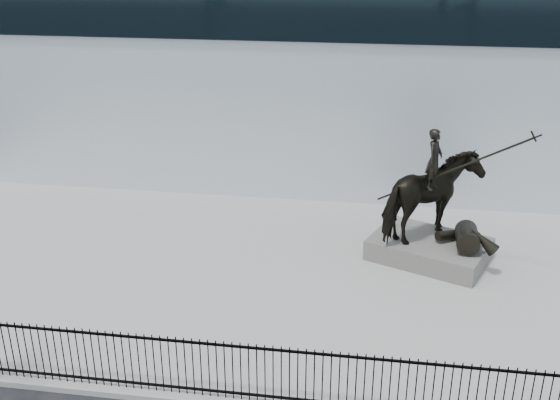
# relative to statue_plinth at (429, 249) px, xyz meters

# --- Properties ---
(plaza) EXTENTS (30.00, 12.00, 0.15)m
(plaza) POSITION_rel_statue_plinth_xyz_m (-4.32, -1.79, -0.40)
(plaza) COLOR #999996
(plaza) RESTS_ON ground
(building) EXTENTS (44.00, 14.00, 9.00)m
(building) POSITION_rel_statue_plinth_xyz_m (-4.32, 11.21, 4.02)
(building) COLOR silver
(building) RESTS_ON ground
(picket_fence) EXTENTS (22.10, 0.10, 1.50)m
(picket_fence) POSITION_rel_statue_plinth_xyz_m (-4.32, -7.54, 0.43)
(picket_fence) COLOR black
(picket_fence) RESTS_ON plaza
(statue_plinth) EXTENTS (4.15, 3.56, 0.65)m
(statue_plinth) POSITION_rel_statue_plinth_xyz_m (0.00, 0.00, 0.00)
(statue_plinth) COLOR #5C5854
(statue_plinth) RESTS_ON plaza
(equestrian_statue) EXTENTS (4.16, 3.46, 3.79)m
(equestrian_statue) POSITION_rel_statue_plinth_xyz_m (0.06, -0.03, 1.70)
(equestrian_statue) COLOR black
(equestrian_statue) RESTS_ON statue_plinth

